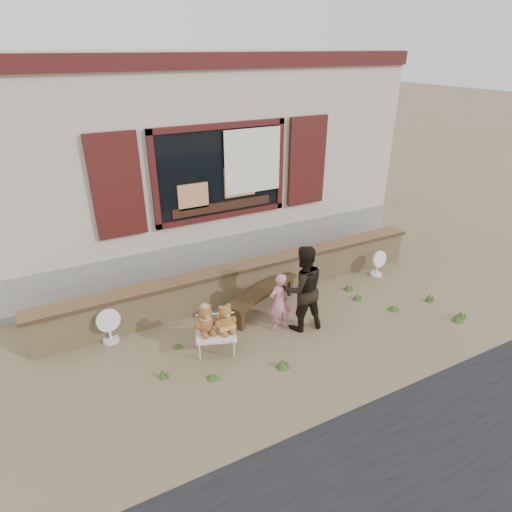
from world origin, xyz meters
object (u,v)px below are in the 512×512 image
folding_chair (216,333)px  teddy_bear_right (225,317)px  teddy_bear_left (205,318)px  child (279,302)px  bench (263,294)px  adult (303,288)px

folding_chair → teddy_bear_right: bearing=-0.0°
folding_chair → teddy_bear_left: 0.30m
teddy_bear_right → child: (0.97, 0.12, -0.09)m
teddy_bear_right → bench: bearing=56.3°
teddy_bear_left → adult: adult is taller
bench → child: bearing=-116.9°
folding_chair → child: 1.12m
child → teddy_bear_right: bearing=1.7°
bench → teddy_bear_right: (-1.00, -0.73, 0.29)m
bench → teddy_bear_right: bearing=-168.1°
adult → bench: bearing=-58.8°
adult → child: bearing=-12.0°
folding_chair → teddy_bear_left: (-0.13, 0.05, 0.26)m
teddy_bear_left → child: 1.24m
folding_chair → child: size_ratio=0.73×
bench → teddy_bear_right: teddy_bear_right is taller
teddy_bear_right → child: child is taller
teddy_bear_right → teddy_bear_left: bearing=-180.0°
bench → adult: adult is taller
teddy_bear_left → child: child is taller
bench → child: 0.64m
bench → folding_chair: bearing=-173.1°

